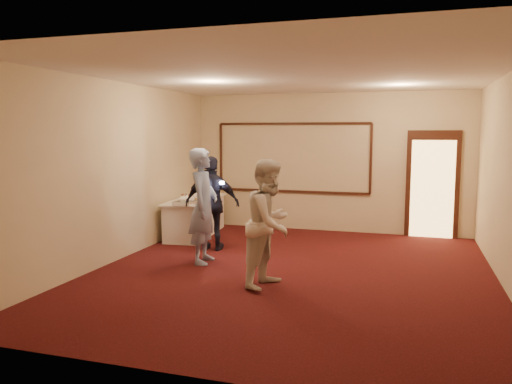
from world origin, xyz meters
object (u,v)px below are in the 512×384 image
pavlova_tray (187,200)px  man (203,206)px  cupcake_stand (201,186)px  woman (270,223)px  buffet_table (195,217)px  guest (212,203)px  plate_stack_a (195,195)px  tart (197,200)px  plate_stack_b (205,193)px

pavlova_tray → man: bearing=-54.2°
pavlova_tray → cupcake_stand: bearing=104.1°
cupcake_stand → woman: size_ratio=0.27×
man → buffet_table: bearing=20.9°
guest → plate_stack_a: bearing=-59.6°
buffet_table → guest: 1.52m
pavlova_tray → tart: size_ratio=1.89×
buffet_table → plate_stack_a: plate_stack_a is taller
pavlova_tray → guest: guest is taller
plate_stack_a → man: man is taller
man → tart: bearing=20.3°
buffet_table → tart: 0.58m
guest → man: bearing=96.8°
man → guest: bearing=6.4°
plate_stack_b → woman: 4.06m
guest → tart: bearing=-57.2°
cupcake_stand → tart: size_ratio=1.67×
plate_stack_b → cupcake_stand: bearing=122.6°
pavlova_tray → plate_stack_a: size_ratio=2.68×
plate_stack_a → man: (1.05, -2.01, 0.09)m
pavlova_tray → cupcake_stand: (-0.41, 1.65, 0.09)m
plate_stack_a → guest: bearing=-53.3°
plate_stack_b → guest: bearing=-62.7°
plate_stack_a → guest: (0.85, -1.14, 0.01)m
cupcake_stand → plate_stack_b: bearing=-57.4°
tart → woman: bearing=-49.0°
buffet_table → cupcake_stand: (-0.22, 0.82, 0.56)m
plate_stack_b → man: 2.59m
cupcake_stand → tart: (0.43, -1.18, -0.15)m
plate_stack_a → tart: size_ratio=0.71×
woman → guest: size_ratio=1.04×
buffet_table → guest: size_ratio=1.25×
buffet_table → plate_stack_b: size_ratio=12.07×
tart → man: bearing=-63.0°
cupcake_stand → woman: (2.67, -3.75, -0.05)m
buffet_table → plate_stack_b: bearing=78.6°
man → woman: man is taller
buffet_table → cupcake_stand: cupcake_stand is taller
plate_stack_b → woman: (2.38, -3.29, 0.05)m
man → woman: (1.39, -0.90, -0.06)m
pavlova_tray → woman: woman is taller
cupcake_stand → man: (1.28, -2.85, 0.00)m
cupcake_stand → guest: (1.08, -1.98, -0.08)m
pavlova_tray → woman: (2.26, -2.10, 0.04)m
cupcake_stand → man: size_ratio=0.26×
plate_stack_a → tart: (0.20, -0.34, -0.06)m
pavlova_tray → plate_stack_b: bearing=95.8°
tart → plate_stack_b: bearing=100.7°
tart → buffet_table: bearing=120.4°
plate_stack_a → plate_stack_b: size_ratio=1.16×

